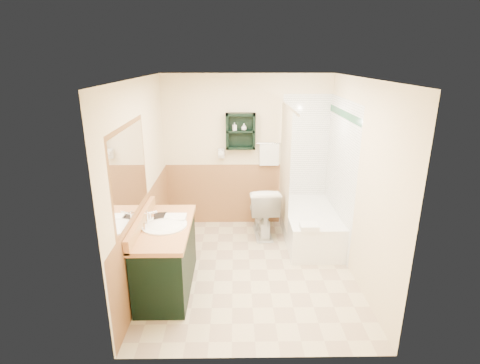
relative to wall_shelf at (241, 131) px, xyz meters
name	(u,v)px	position (x,y,z in m)	size (l,w,h in m)	color
floor	(250,270)	(0.10, -1.41, -1.55)	(3.00, 3.00, 0.00)	beige
back_wall	(247,152)	(0.10, 0.11, -0.35)	(2.60, 0.04, 2.40)	#FFF2C7
left_wall	(140,183)	(-1.22, -1.41, -0.35)	(0.04, 3.00, 2.40)	#FFF2C7
right_wall	(360,182)	(1.42, -1.41, -0.35)	(0.04, 3.00, 2.40)	#FFF2C7
ceiling	(252,77)	(0.10, -1.41, 0.87)	(2.60, 3.00, 0.04)	white
wainscot_left	(148,236)	(-1.19, -1.41, -1.05)	(2.98, 2.98, 1.00)	#A86F44
wainscot_back	(247,194)	(0.10, 0.08, -1.05)	(2.58, 2.58, 1.00)	#A86F44
mirror_frame	(130,172)	(-1.17, -1.96, -0.05)	(1.30, 1.30, 1.00)	brown
mirror_glass	(130,172)	(-1.17, -1.96, -0.05)	(1.20, 1.20, 0.90)	white
tile_right	(339,175)	(1.38, -0.66, -0.50)	(1.50, 1.50, 2.10)	white
tile_back	(311,161)	(1.13, 0.07, -0.50)	(0.95, 0.95, 2.10)	white
tile_accent	(344,114)	(1.37, -0.66, 0.35)	(1.50, 1.50, 0.10)	#154B2A
wall_shelf	(241,131)	(0.00, 0.00, 0.00)	(0.45, 0.15, 0.55)	black
hair_dryer	(221,153)	(-0.30, 0.02, -0.35)	(0.10, 0.24, 0.18)	silver
towel_bar	(269,143)	(0.45, 0.04, -0.20)	(0.40, 0.06, 0.40)	white
curtain_rod	(289,107)	(0.63, -0.66, 0.45)	(0.03, 0.03, 1.60)	silver
shower_curtain	(285,165)	(0.63, -0.48, -0.40)	(1.05, 1.05, 1.70)	#C0B691
vanity	(166,257)	(-0.89, -1.77, -1.15)	(0.59, 1.27, 0.80)	black
bathtub	(309,224)	(1.03, -0.56, -1.30)	(0.74, 1.50, 0.49)	white
toilet	(263,211)	(0.33, -0.36, -1.16)	(0.45, 0.80, 0.78)	white
counter_towel	(175,218)	(-0.79, -1.59, -0.73)	(0.25, 0.20, 0.04)	white
vanity_book	(153,209)	(-1.06, -1.54, -0.64)	(0.16, 0.02, 0.21)	black
tub_towel	(309,227)	(0.87, -1.23, -1.02)	(0.24, 0.20, 0.07)	white
soap_bottle_a	(235,129)	(-0.09, -0.01, 0.04)	(0.05, 0.12, 0.06)	white
soap_bottle_b	(244,128)	(0.05, -0.01, 0.06)	(0.08, 0.10, 0.08)	white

